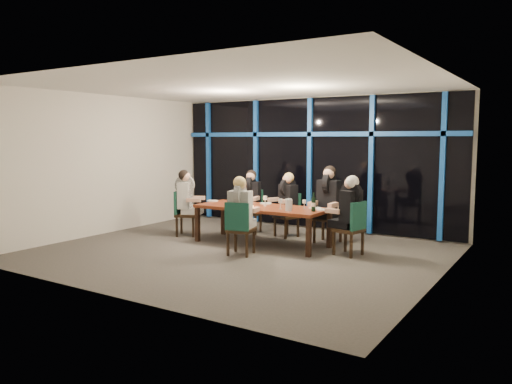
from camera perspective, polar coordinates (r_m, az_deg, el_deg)
room at (r=8.92m, az=-2.07°, el=5.89°), size 7.04×7.00×3.02m
window_wall at (r=11.47m, az=6.31°, el=3.54°), size 6.86×0.43×2.94m
dining_table at (r=9.69m, az=0.63°, el=-2.06°), size 2.60×1.00×0.75m
chair_far_left at (r=10.99m, az=-0.48°, el=-1.91°), size 0.53×0.53×0.94m
chair_far_mid at (r=10.54m, az=3.84°, el=-2.32°), size 0.55×0.55×0.92m
chair_far_right at (r=10.06m, az=8.43°, el=-2.39°), size 0.50×0.50×1.04m
chair_end_left at (r=10.73m, az=-8.33°, el=-2.12°), size 0.59×0.59×0.96m
chair_end_right at (r=8.94m, az=11.00°, el=-3.78°), size 0.53×0.53×0.97m
chair_near_mid at (r=8.80m, az=-1.93°, el=-3.88°), size 0.53×0.53×0.96m
diner_far_left at (r=10.87m, az=-0.63°, el=-0.01°), size 0.53×0.63×0.92m
diner_far_mid at (r=10.44m, az=3.53°, el=-0.36°), size 0.56×0.63×0.90m
diner_far_right at (r=9.93m, az=8.25°, el=-0.11°), size 0.52×0.65×1.02m
diner_end_left at (r=10.66m, az=-7.94°, el=-0.11°), size 0.66×0.61×0.93m
diner_end_right at (r=8.93m, az=10.60°, el=-1.28°), size 0.65×0.53×0.94m
diner_near_mid at (r=8.81m, az=-1.74°, el=-1.36°), size 0.53×0.64×0.93m
plate_far_left at (r=10.36m, az=-1.68°, el=-1.11°), size 0.24×0.24×0.01m
plate_far_mid at (r=10.10m, az=1.12°, el=-1.30°), size 0.24×0.24×0.01m
plate_far_right at (r=9.46m, az=6.75°, el=-1.84°), size 0.24×0.24×0.01m
plate_end_left at (r=10.53m, az=-4.86°, el=-1.01°), size 0.24×0.24×0.01m
plate_end_right at (r=9.27m, az=7.68°, el=-2.02°), size 0.24×0.24×0.01m
plate_near_mid at (r=9.35m, az=-0.46°, el=-1.89°), size 0.24×0.24×0.01m
wine_bottle at (r=9.07m, az=6.59°, el=-1.38°), size 0.08×0.08×0.35m
water_pitcher at (r=9.07m, az=3.76°, el=-1.49°), size 0.14×0.12×0.22m
tea_light at (r=9.58m, az=-0.48°, el=-1.66°), size 0.05×0.05×0.03m
wine_glass_a at (r=9.70m, az=-0.93°, el=-0.92°), size 0.06×0.06×0.17m
wine_glass_b at (r=9.74m, az=1.05°, el=-0.76°), size 0.08×0.08×0.20m
wine_glass_c at (r=9.34m, az=2.80°, el=-1.08°), size 0.07×0.07×0.19m
wine_glass_d at (r=10.11m, az=-2.03°, el=-0.66°), size 0.06×0.06×0.16m
wine_glass_e at (r=9.40m, az=5.54°, el=-1.17°), size 0.07×0.07×0.17m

